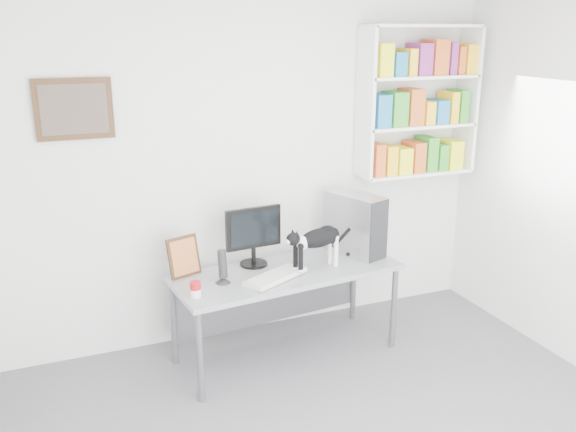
% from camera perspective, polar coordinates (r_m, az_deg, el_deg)
% --- Properties ---
extents(room, '(4.01, 4.01, 2.70)m').
position_cam_1_polar(room, '(3.09, 8.98, -3.42)').
color(room, '#59595E').
rests_on(room, ground).
extents(bookshelf, '(1.03, 0.28, 1.24)m').
position_cam_1_polar(bookshelf, '(5.24, 12.09, 10.43)').
color(bookshelf, white).
rests_on(bookshelf, room).
extents(wall_art, '(0.52, 0.04, 0.42)m').
position_cam_1_polar(wall_art, '(4.47, -19.40, 9.42)').
color(wall_art, '#442B15').
rests_on(wall_art, room).
extents(desk, '(1.75, 0.83, 0.71)m').
position_cam_1_polar(desk, '(4.70, -0.13, -9.05)').
color(desk, gray).
rests_on(desk, room).
extents(monitor, '(0.45, 0.24, 0.47)m').
position_cam_1_polar(monitor, '(4.57, -3.27, -1.88)').
color(monitor, black).
rests_on(monitor, desk).
extents(keyboard, '(0.52, 0.39, 0.04)m').
position_cam_1_polar(keyboard, '(4.39, -1.20, -5.67)').
color(keyboard, beige).
rests_on(keyboard, desk).
extents(pc_tower, '(0.37, 0.53, 0.49)m').
position_cam_1_polar(pc_tower, '(4.84, 6.27, -0.75)').
color(pc_tower, '#AAAAAF').
rests_on(pc_tower, desk).
extents(speaker, '(0.11, 0.11, 0.25)m').
position_cam_1_polar(speaker, '(4.31, -6.15, -4.68)').
color(speaker, black).
rests_on(speaker, desk).
extents(leaning_print, '(0.26, 0.17, 0.30)m').
position_cam_1_polar(leaning_print, '(4.47, -9.74, -3.68)').
color(leaning_print, '#442B15').
rests_on(leaning_print, desk).
extents(soup_can, '(0.09, 0.09, 0.11)m').
position_cam_1_polar(soup_can, '(4.14, -8.65, -6.81)').
color(soup_can, '#A70E15').
rests_on(soup_can, desk).
extents(cat, '(0.56, 0.27, 0.33)m').
position_cam_1_polar(cat, '(4.51, 2.77, -3.06)').
color(cat, black).
rests_on(cat, desk).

